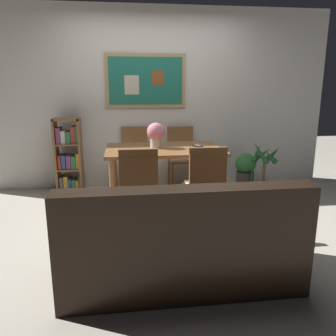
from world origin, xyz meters
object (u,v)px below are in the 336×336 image
(dining_chair_near_left, at_px, (138,183))
(flower_vase, at_px, (156,134))
(dining_chair_far_left, at_px, (135,153))
(potted_palm, at_px, (264,171))
(dining_table, at_px, (164,156))
(bookshelf, at_px, (70,159))
(dining_chair_near_right, at_px, (205,181))
(leather_couch, at_px, (180,244))
(potted_ivy, at_px, (245,169))
(tv_remote, at_px, (198,146))
(dining_chair_far_right, at_px, (181,153))

(dining_chair_near_left, distance_m, flower_vase, 0.94)
(dining_chair_far_left, distance_m, flower_vase, 0.91)
(potted_palm, bearing_deg, dining_chair_far_left, 162.50)
(dining_table, height_order, dining_chair_far_left, dining_chair_far_left)
(potted_palm, bearing_deg, bookshelf, 170.41)
(dining_chair_near_right, bearing_deg, flower_vase, 118.41)
(leather_couch, xyz_separation_m, potted_ivy, (1.39, 2.36, -0.03))
(tv_remote, bearing_deg, potted_palm, 13.46)
(dining_chair_far_left, distance_m, potted_palm, 1.86)
(dining_chair_near_right, height_order, potted_palm, dining_chair_near_right)
(potted_ivy, relative_size, tv_remote, 3.39)
(dining_chair_far_left, xyz_separation_m, bookshelf, (-0.92, -0.10, -0.04))
(bookshelf, relative_size, potted_palm, 1.38)
(leather_couch, height_order, flower_vase, flower_vase)
(potted_palm, bearing_deg, dining_chair_near_left, -149.82)
(dining_chair_near_right, bearing_deg, potted_palm, 43.59)
(tv_remote, bearing_deg, leather_couch, -106.37)
(dining_chair_far_left, bearing_deg, leather_couch, -84.23)
(leather_couch, bearing_deg, potted_ivy, 59.57)
(dining_table, height_order, potted_ivy, dining_table)
(dining_chair_far_right, bearing_deg, bookshelf, -178.10)
(potted_ivy, bearing_deg, flower_vase, -156.26)
(dining_table, relative_size, dining_chair_far_right, 1.56)
(leather_couch, xyz_separation_m, potted_palm, (1.51, 1.97, 0.04))
(dining_chair_far_left, height_order, flower_vase, flower_vase)
(bookshelf, bearing_deg, dining_table, -29.37)
(dining_chair_near_right, relative_size, tv_remote, 5.93)
(dining_chair_near_right, bearing_deg, dining_chair_near_left, -179.68)
(dining_chair_near_left, xyz_separation_m, flower_vase, (0.26, 0.81, 0.39))
(dining_table, distance_m, potted_ivy, 1.50)
(potted_palm, bearing_deg, dining_chair_far_right, 154.96)
(dining_table, xyz_separation_m, potted_ivy, (1.31, 0.64, -0.38))
(dining_chair_near_right, distance_m, flower_vase, 1.00)
(dining_chair_far_left, bearing_deg, dining_table, -67.47)
(bookshelf, xyz_separation_m, tv_remote, (1.68, -0.69, 0.26))
(dining_chair_far_right, height_order, dining_chair_near_left, same)
(dining_chair_near_left, bearing_deg, dining_chair_near_right, 0.32)
(dining_chair_far_left, height_order, leather_couch, dining_chair_far_left)
(dining_chair_far_left, height_order, tv_remote, dining_chair_far_left)
(leather_couch, bearing_deg, flower_vase, 90.40)
(dining_chair_far_left, bearing_deg, potted_palm, -17.50)
(dining_chair_near_right, height_order, leather_couch, dining_chair_near_right)
(dining_chair_near_left, xyz_separation_m, leather_couch, (0.27, -0.94, -0.23))
(dining_chair_near_right, relative_size, dining_chair_near_left, 1.00)
(potted_palm, bearing_deg, dining_table, -169.95)
(dining_chair_far_left, xyz_separation_m, flower_vase, (0.24, -0.78, 0.39))
(dining_table, distance_m, dining_chair_far_right, 0.84)
(potted_ivy, xyz_separation_m, potted_palm, (0.12, -0.39, 0.07))
(dining_chair_far_right, distance_m, dining_chair_near_left, 1.69)
(dining_table, relative_size, dining_chair_near_right, 1.56)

